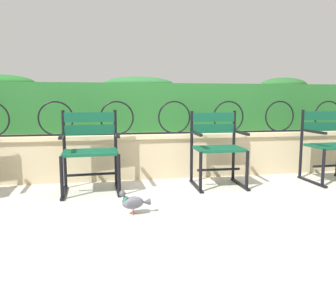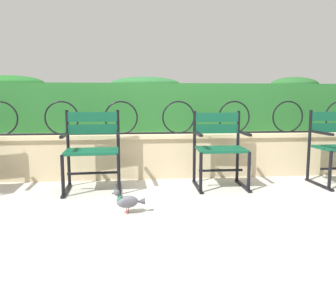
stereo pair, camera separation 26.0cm
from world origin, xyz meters
name	(u,v)px [view 2 (the right image)]	position (x,y,z in m)	size (l,w,h in m)	color
ground_plane	(169,194)	(0.00, 0.00, 0.00)	(60.00, 60.00, 0.00)	#BCB7AD
stone_wall	(162,154)	(0.00, 0.85, 0.29)	(6.83, 0.41, 0.56)	#C6B289
iron_arch_fence	(152,119)	(-0.14, 0.77, 0.75)	(6.30, 0.02, 0.42)	black
hedge_row	(158,105)	(-0.03, 1.30, 0.92)	(6.69, 0.55, 0.76)	#236028
park_chair_centre_left	(92,148)	(-0.82, 0.30, 0.47)	(0.64, 0.55, 0.88)	#0F4C33
park_chair_centre_right	(220,146)	(0.62, 0.30, 0.46)	(0.58, 0.53, 0.87)	#0F4C33
pigeon_near_chairs	(128,201)	(-0.42, -0.54, 0.11)	(0.29, 0.12, 0.22)	#5B5B66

